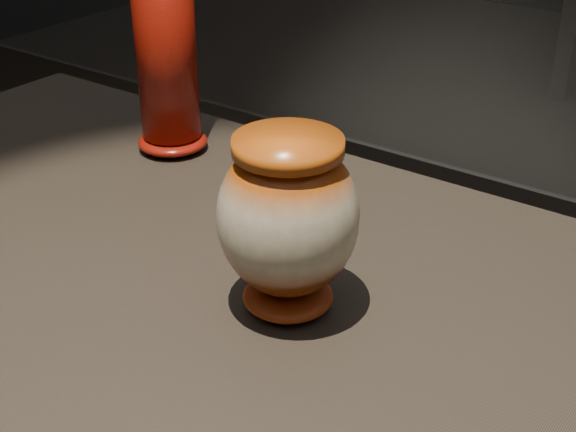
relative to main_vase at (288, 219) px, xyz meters
The scene contains 2 objects.
main_vase is the anchor object (origin of this frame).
tall_vase 0.47m from the main_vase, 148.63° to the left, with size 0.12×0.12×0.35m.
Camera 1 is at (0.27, -0.59, 1.42)m, focal length 50.00 mm.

